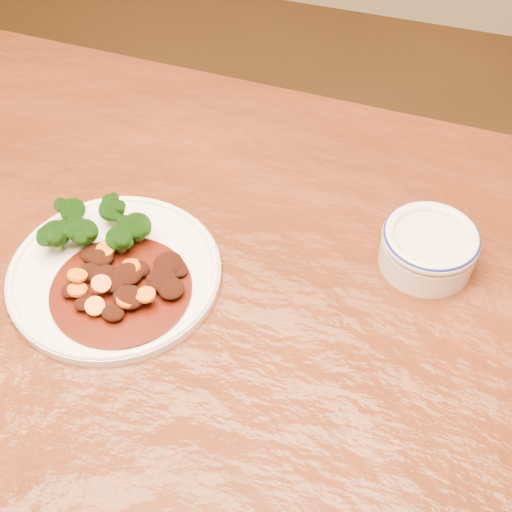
% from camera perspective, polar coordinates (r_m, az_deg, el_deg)
% --- Properties ---
extents(dining_table, '(1.53, 0.95, 0.75)m').
position_cam_1_polar(dining_table, '(0.84, -7.13, -8.82)').
color(dining_table, '#5E2510').
rests_on(dining_table, ground).
extents(dinner_plate, '(0.24, 0.24, 0.02)m').
position_cam_1_polar(dinner_plate, '(0.81, -11.26, -1.31)').
color(dinner_plate, white).
rests_on(dinner_plate, dining_table).
extents(broccoli_florets, '(0.12, 0.09, 0.04)m').
position_cam_1_polar(broccoli_florets, '(0.83, -12.70, 2.34)').
color(broccoli_florets, olive).
rests_on(broccoli_florets, dinner_plate).
extents(mince_stew, '(0.16, 0.16, 0.03)m').
position_cam_1_polar(mince_stew, '(0.79, -10.42, -1.89)').
color(mince_stew, '#461207').
rests_on(mince_stew, dinner_plate).
extents(dip_bowl, '(0.11, 0.11, 0.05)m').
position_cam_1_polar(dip_bowl, '(0.82, 13.65, 0.76)').
color(dip_bowl, silver).
rests_on(dip_bowl, dining_table).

